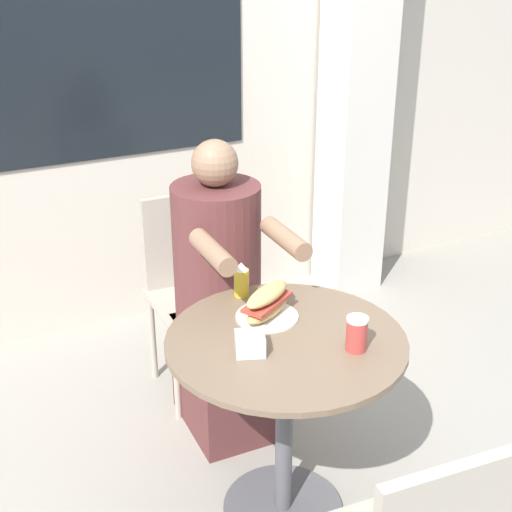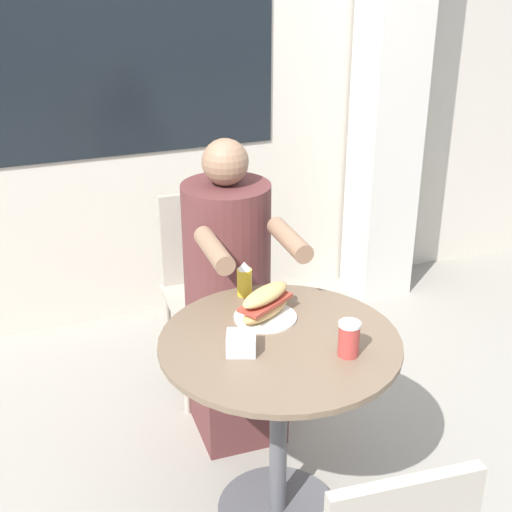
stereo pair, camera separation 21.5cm
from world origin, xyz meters
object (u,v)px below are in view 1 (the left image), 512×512
object	(u,v)px
drink_cup	(357,334)
condiment_bottle	(243,279)
diner_chair	(190,276)
seated_diner	(222,310)
sandwich_on_plate	(267,305)
cafe_table	(285,387)

from	to	relation	value
drink_cup	condiment_bottle	size ratio (longest dim) A/B	0.87
diner_chair	seated_diner	world-z (taller)	seated_diner
seated_diner	drink_cup	size ratio (longest dim) A/B	10.75
sandwich_on_plate	drink_cup	size ratio (longest dim) A/B	2.02
diner_chair	seated_diner	size ratio (longest dim) A/B	0.72
condiment_bottle	sandwich_on_plate	bearing A→B (deg)	-89.13
diner_chair	sandwich_on_plate	world-z (taller)	diner_chair
diner_chair	condiment_bottle	world-z (taller)	diner_chair
cafe_table	sandwich_on_plate	size ratio (longest dim) A/B	3.42
sandwich_on_plate	drink_cup	distance (m)	0.34
sandwich_on_plate	condiment_bottle	world-z (taller)	condiment_bottle
cafe_table	sandwich_on_plate	world-z (taller)	sandwich_on_plate
drink_cup	seated_diner	bearing A→B (deg)	100.24
cafe_table	seated_diner	distance (m)	0.57
seated_diner	sandwich_on_plate	bearing A→B (deg)	88.90
cafe_table	condiment_bottle	distance (m)	0.41
sandwich_on_plate	condiment_bottle	bearing A→B (deg)	90.87
diner_chair	condiment_bottle	bearing A→B (deg)	89.05
diner_chair	drink_cup	size ratio (longest dim) A/B	7.76
sandwich_on_plate	condiment_bottle	xyz separation A→B (m)	(-0.00, 0.18, 0.01)
diner_chair	sandwich_on_plate	distance (m)	0.81
cafe_table	diner_chair	world-z (taller)	diner_chair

